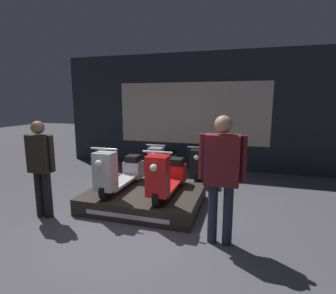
{
  "coord_description": "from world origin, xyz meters",
  "views": [
    {
      "loc": [
        1.5,
        -3.09,
        1.92
      ],
      "look_at": [
        -0.09,
        2.21,
        0.92
      ],
      "focal_mm": 28.0,
      "sensor_mm": 36.0,
      "label": 1
    }
  ],
  "objects_px": {
    "scooter_display_left": "(120,172)",
    "scooter_display_right": "(167,176)",
    "scooter_backrow_1": "(201,165)",
    "person_right_browsing": "(222,170)",
    "person_left_browsing": "(41,163)",
    "scooter_backrow_0": "(162,162)"
  },
  "relations": [
    {
      "from": "scooter_display_left",
      "to": "person_left_browsing",
      "type": "relative_size",
      "value": 0.95
    },
    {
      "from": "scooter_display_left",
      "to": "person_left_browsing",
      "type": "xyz_separation_m",
      "value": [
        -0.96,
        -0.85,
        0.3
      ]
    },
    {
      "from": "person_right_browsing",
      "to": "scooter_backrow_1",
      "type": "bearing_deg",
      "value": 104.33
    },
    {
      "from": "scooter_backrow_1",
      "to": "scooter_display_right",
      "type": "bearing_deg",
      "value": -96.62
    },
    {
      "from": "scooter_display_left",
      "to": "scooter_backrow_1",
      "type": "relative_size",
      "value": 1.0
    },
    {
      "from": "scooter_display_left",
      "to": "person_left_browsing",
      "type": "height_order",
      "value": "person_left_browsing"
    },
    {
      "from": "person_right_browsing",
      "to": "person_left_browsing",
      "type": "bearing_deg",
      "value": 180.0
    },
    {
      "from": "scooter_backrow_1",
      "to": "person_right_browsing",
      "type": "height_order",
      "value": "person_right_browsing"
    },
    {
      "from": "scooter_backrow_0",
      "to": "scooter_backrow_1",
      "type": "relative_size",
      "value": 1.0
    },
    {
      "from": "scooter_display_right",
      "to": "person_right_browsing",
      "type": "relative_size",
      "value": 0.88
    },
    {
      "from": "scooter_display_right",
      "to": "person_right_browsing",
      "type": "distance_m",
      "value": 1.37
    },
    {
      "from": "person_left_browsing",
      "to": "scooter_display_left",
      "type": "bearing_deg",
      "value": 41.26
    },
    {
      "from": "scooter_display_right",
      "to": "scooter_display_left",
      "type": "bearing_deg",
      "value": 180.0
    },
    {
      "from": "scooter_display_left",
      "to": "scooter_display_right",
      "type": "height_order",
      "value": "same"
    },
    {
      "from": "scooter_backrow_1",
      "to": "person_left_browsing",
      "type": "bearing_deg",
      "value": -125.74
    },
    {
      "from": "person_right_browsing",
      "to": "scooter_display_right",
      "type": "bearing_deg",
      "value": 139.7
    },
    {
      "from": "scooter_backrow_1",
      "to": "person_left_browsing",
      "type": "height_order",
      "value": "person_left_browsing"
    },
    {
      "from": "scooter_display_left",
      "to": "scooter_backrow_1",
      "type": "bearing_deg",
      "value": 61.16
    },
    {
      "from": "scooter_backrow_0",
      "to": "scooter_backrow_1",
      "type": "distance_m",
      "value": 1.01
    },
    {
      "from": "scooter_display_left",
      "to": "scooter_backrow_0",
      "type": "distance_m",
      "value": 2.13
    },
    {
      "from": "scooter_backrow_0",
      "to": "scooter_display_right",
      "type": "bearing_deg",
      "value": -69.88
    },
    {
      "from": "person_left_browsing",
      "to": "person_right_browsing",
      "type": "xyz_separation_m",
      "value": [
        2.87,
        -0.0,
        0.12
      ]
    }
  ]
}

